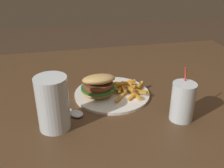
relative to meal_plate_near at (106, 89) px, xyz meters
The scene contains 5 objects.
dining_table 0.13m from the meal_plate_near, 104.48° to the left, with size 1.48×1.22×0.70m.
meal_plate_near is the anchor object (origin of this frame).
beer_glass 0.24m from the meal_plate_near, 39.23° to the left, with size 0.09×0.09×0.17m.
juice_glass 0.28m from the meal_plate_near, 137.10° to the left, with size 0.07×0.07×0.17m.
spoon 0.16m from the meal_plate_near, 38.21° to the left, with size 0.09×0.14×0.01m.
Camera 1 is at (0.17, 0.76, 1.18)m, focal length 42.00 mm.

